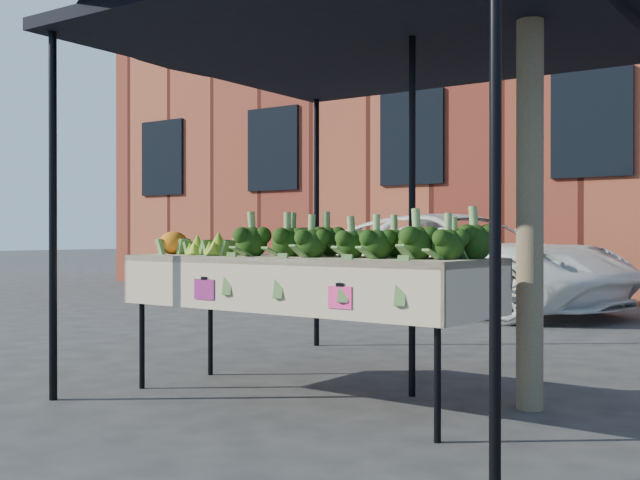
{
  "coord_description": "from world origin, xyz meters",
  "views": [
    {
      "loc": [
        2.66,
        -3.81,
        1.03
      ],
      "look_at": [
        -0.12,
        0.26,
        1.0
      ],
      "focal_mm": 43.42,
      "sensor_mm": 36.0,
      "label": 1
    }
  ],
  "objects_px": {
    "table": "(302,329)",
    "vehicle": "(460,135)",
    "street_tree": "(530,22)",
    "canopy": "(371,185)"
  },
  "relations": [
    {
      "from": "table",
      "to": "vehicle",
      "type": "distance_m",
      "value": 6.42
    },
    {
      "from": "table",
      "to": "street_tree",
      "type": "bearing_deg",
      "value": 26.0
    },
    {
      "from": "table",
      "to": "canopy",
      "type": "relative_size",
      "value": 0.77
    },
    {
      "from": "canopy",
      "to": "vehicle",
      "type": "relative_size",
      "value": 0.66
    },
    {
      "from": "table",
      "to": "street_tree",
      "type": "xyz_separation_m",
      "value": [
        1.23,
        0.6,
        1.84
      ]
    },
    {
      "from": "canopy",
      "to": "street_tree",
      "type": "distance_m",
      "value": 1.43
    },
    {
      "from": "vehicle",
      "to": "street_tree",
      "type": "bearing_deg",
      "value": -140.61
    },
    {
      "from": "canopy",
      "to": "street_tree",
      "type": "bearing_deg",
      "value": -1.18
    },
    {
      "from": "table",
      "to": "canopy",
      "type": "distance_m",
      "value": 1.12
    },
    {
      "from": "vehicle",
      "to": "street_tree",
      "type": "relative_size",
      "value": 1.05
    }
  ]
}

